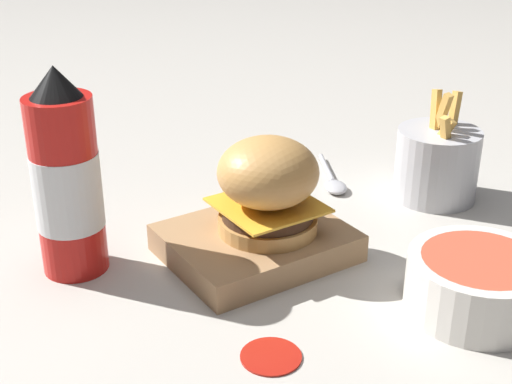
{
  "coord_description": "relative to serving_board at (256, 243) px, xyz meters",
  "views": [
    {
      "loc": [
        0.36,
        0.67,
        0.43
      ],
      "look_at": [
        -0.05,
        0.04,
        0.08
      ],
      "focal_mm": 50.0,
      "sensor_mm": 36.0,
      "label": 1
    }
  ],
  "objects": [
    {
      "name": "serving_board",
      "position": [
        0.0,
        0.0,
        0.0
      ],
      "size": [
        0.2,
        0.17,
        0.03
      ],
      "color": "#A37A51",
      "rests_on": "ground_plane"
    },
    {
      "name": "side_bowl",
      "position": [
        -0.13,
        0.22,
        0.02
      ],
      "size": [
        0.15,
        0.15,
        0.06
      ],
      "color": "silver",
      "rests_on": "ground_plane"
    },
    {
      "name": "burger",
      "position": [
        -0.01,
        0.01,
        0.07
      ],
      "size": [
        0.12,
        0.12,
        0.11
      ],
      "color": "tan",
      "rests_on": "serving_board"
    },
    {
      "name": "ground_plane",
      "position": [
        0.05,
        -0.04,
        -0.02
      ],
      "size": [
        6.0,
        6.0,
        0.0
      ],
      "primitive_type": "plane",
      "color": "#B7B2A8"
    },
    {
      "name": "fries_basket",
      "position": [
        -0.3,
        -0.0,
        0.03
      ],
      "size": [
        0.11,
        0.11,
        0.15
      ],
      "color": "#B7B7BC",
      "rests_on": "ground_plane"
    },
    {
      "name": "spoon",
      "position": [
        -0.2,
        -0.11,
        -0.01
      ],
      "size": [
        0.08,
        0.14,
        0.01
      ],
      "rotation": [
        0.0,
        0.0,
        1.09
      ],
      "color": "#B2B2B7",
      "rests_on": "ground_plane"
    },
    {
      "name": "ketchup_bottle",
      "position": [
        0.19,
        -0.09,
        0.09
      ],
      "size": [
        0.08,
        0.08,
        0.24
      ],
      "color": "red",
      "rests_on": "ground_plane"
    },
    {
      "name": "ketchup_puddle",
      "position": [
        0.09,
        0.17,
        -0.01
      ],
      "size": [
        0.06,
        0.06,
        0.0
      ],
      "color": "#B21E14",
      "rests_on": "ground_plane"
    }
  ]
}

